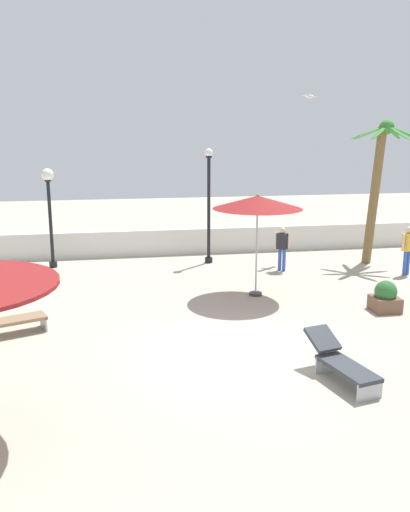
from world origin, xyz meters
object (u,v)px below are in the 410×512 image
(lamp_post_0, at_px, (49,202))
(guest_1, at_px, (408,246))
(patio_umbrella_0, at_px, (258,203))
(lounge_chair_0, at_px, (341,361))
(guest_2, at_px, (282,245))
(lamp_post_1, at_px, (209,203))
(seagull_0, at_px, (309,96))
(lounge_chair_1, at_px, (5,320))
(planter, at_px, (385,297))
(palm_tree_0, at_px, (378,174))

(lamp_post_0, height_order, guest_1, lamp_post_0)
(patio_umbrella_0, relative_size, guest_1, 1.81)
(patio_umbrella_0, height_order, lounge_chair_0, patio_umbrella_0)
(lounge_chair_0, relative_size, guest_2, 1.25)
(guest_1, bearing_deg, guest_2, 162.45)
(lounge_chair_0, bearing_deg, lamp_post_1, 94.62)
(lounge_chair_0, height_order, seagull_0, seagull_0)
(guest_1, distance_m, guest_2, 4.16)
(lounge_chair_1, bearing_deg, lamp_post_0, 85.98)
(lamp_post_1, bearing_deg, planter, -59.19)
(guest_1, distance_m, planter, 4.26)
(guest_1, xyz_separation_m, guest_2, (-3.97, 1.26, -0.09))
(lamp_post_0, bearing_deg, patio_umbrella_0, -35.82)
(patio_umbrella_0, bearing_deg, guest_1, 13.69)
(palm_tree_0, xyz_separation_m, guest_1, (0.27, -1.86, -2.23))
(lamp_post_1, relative_size, planter, 4.89)
(lounge_chair_1, xyz_separation_m, guest_2, (8.36, 4.74, 0.53))
(patio_umbrella_0, height_order, planter, patio_umbrella_0)
(palm_tree_0, distance_m, lounge_chair_1, 13.49)
(lounge_chair_1, distance_m, planter, 9.79)
(palm_tree_0, bearing_deg, lounge_chair_0, -120.10)
(lamp_post_1, height_order, planter, lamp_post_1)
(guest_1, bearing_deg, palm_tree_0, 98.40)
(planter, bearing_deg, patio_umbrella_0, 146.96)
(lamp_post_1, distance_m, guest_1, 6.99)
(guest_2, distance_m, seagull_0, 5.70)
(lamp_post_0, distance_m, guest_2, 8.24)
(lounge_chair_0, bearing_deg, guest_2, 79.88)
(seagull_0, bearing_deg, lamp_post_0, -178.69)
(planter, bearing_deg, guest_1, 52.90)
(palm_tree_0, bearing_deg, guest_2, -170.67)
(patio_umbrella_0, distance_m, planter, 4.37)
(seagull_0, bearing_deg, planter, -90.96)
(lamp_post_1, distance_m, planter, 7.49)
(guest_1, xyz_separation_m, seagull_0, (-2.43, 3.36, 4.98))
(lamp_post_0, height_order, seagull_0, seagull_0)
(patio_umbrella_0, xyz_separation_m, lounge_chair_0, (0.16, -5.71, -2.36))
(lamp_post_0, height_order, lounge_chair_0, lamp_post_0)
(seagull_0, xyz_separation_m, planter, (-0.11, -6.72, -5.61))
(guest_1, height_order, seagull_0, seagull_0)
(seagull_0, distance_m, planter, 8.76)
(palm_tree_0, height_order, lounge_chair_0, palm_tree_0)
(patio_umbrella_0, distance_m, seagull_0, 6.55)
(lamp_post_1, height_order, guest_2, lamp_post_1)
(lamp_post_1, height_order, lounge_chair_1, lamp_post_1)
(lamp_post_0, bearing_deg, planter, -34.92)
(patio_umbrella_0, xyz_separation_m, lamp_post_0, (-6.25, 4.51, -0.40))
(lounge_chair_1, height_order, guest_2, guest_2)
(patio_umbrella_0, distance_m, guest_2, 3.60)
(guest_1, bearing_deg, lamp_post_0, 165.16)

